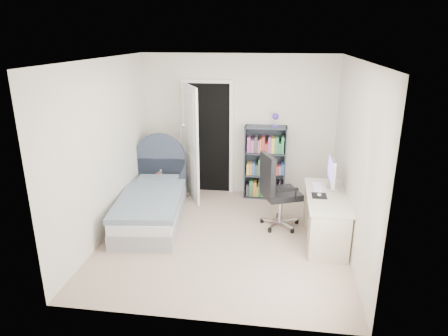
# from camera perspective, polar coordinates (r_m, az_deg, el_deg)

# --- Properties ---
(room_shell) EXTENTS (3.50, 3.70, 2.60)m
(room_shell) POSITION_cam_1_polar(r_m,az_deg,el_deg) (5.41, 0.04, 1.91)
(room_shell) COLOR gray
(room_shell) RESTS_ON ground
(door) EXTENTS (0.92, 0.75, 2.06)m
(door) POSITION_cam_1_polar(r_m,az_deg,el_deg) (7.04, -3.83, 4.01)
(door) COLOR black
(door) RESTS_ON ground
(bed) EXTENTS (1.15, 2.04, 1.20)m
(bed) POSITION_cam_1_polar(r_m,az_deg,el_deg) (6.39, -10.21, -5.07)
(bed) COLOR gray
(bed) RESTS_ON ground
(nightstand) EXTENTS (0.37, 0.37, 0.55)m
(nightstand) POSITION_cam_1_polar(r_m,az_deg,el_deg) (7.22, -8.87, -1.42)
(nightstand) COLOR tan
(nightstand) RESTS_ON ground
(floor_lamp) EXTENTS (0.20, 0.20, 1.37)m
(floor_lamp) POSITION_cam_1_polar(r_m,az_deg,el_deg) (7.09, -5.87, 0.05)
(floor_lamp) COLOR silver
(floor_lamp) RESTS_ON ground
(bookcase) EXTENTS (0.73, 0.31, 1.54)m
(bookcase) POSITION_cam_1_polar(r_m,az_deg,el_deg) (7.11, 5.88, 0.48)
(bookcase) COLOR #333A45
(bookcase) RESTS_ON ground
(desk) EXTENTS (0.55, 1.38, 1.13)m
(desk) POSITION_cam_1_polar(r_m,az_deg,el_deg) (5.88, 14.27, -6.45)
(desk) COLOR beige
(desk) RESTS_ON ground
(office_chair) EXTENTS (0.67, 0.67, 1.15)m
(office_chair) POSITION_cam_1_polar(r_m,az_deg,el_deg) (5.99, 7.39, -2.81)
(office_chair) COLOR silver
(office_chair) RESTS_ON ground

